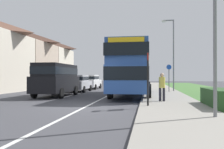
{
  "coord_description": "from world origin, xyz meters",
  "views": [
    {
      "loc": [
        2.99,
        -10.92,
        1.5
      ],
      "look_at": [
        0.73,
        3.93,
        1.6
      ],
      "focal_mm": 37.58,
      "sensor_mm": 36.0,
      "label": 1
    }
  ],
  "objects_px": {
    "parked_van_black": "(57,77)",
    "parked_car_white": "(91,81)",
    "parked_car_silver": "(78,83)",
    "street_lamp_mid": "(172,50)",
    "double_decker_bus": "(132,68)",
    "street_lamp_near": "(211,2)",
    "cycle_route_sign": "(169,77)",
    "bus_stop_sign": "(148,75)",
    "pedestrian_at_stop": "(162,86)"
  },
  "relations": [
    {
      "from": "pedestrian_at_stop",
      "to": "cycle_route_sign",
      "type": "relative_size",
      "value": 0.66
    },
    {
      "from": "double_decker_bus",
      "to": "parked_car_white",
      "type": "distance_m",
      "value": 10.26
    },
    {
      "from": "cycle_route_sign",
      "to": "street_lamp_near",
      "type": "relative_size",
      "value": 0.36
    },
    {
      "from": "double_decker_bus",
      "to": "cycle_route_sign",
      "type": "distance_m",
      "value": 4.48
    },
    {
      "from": "parked_car_silver",
      "to": "street_lamp_near",
      "type": "distance_m",
      "value": 16.18
    },
    {
      "from": "pedestrian_at_stop",
      "to": "street_lamp_mid",
      "type": "relative_size",
      "value": 0.25
    },
    {
      "from": "parked_car_silver",
      "to": "bus_stop_sign",
      "type": "xyz_separation_m",
      "value": [
        6.6,
        -10.56,
        0.66
      ]
    },
    {
      "from": "double_decker_bus",
      "to": "cycle_route_sign",
      "type": "bearing_deg",
      "value": 46.48
    },
    {
      "from": "parked_car_white",
      "to": "cycle_route_sign",
      "type": "height_order",
      "value": "cycle_route_sign"
    },
    {
      "from": "cycle_route_sign",
      "to": "bus_stop_sign",
      "type": "bearing_deg",
      "value": -100.31
    },
    {
      "from": "double_decker_bus",
      "to": "bus_stop_sign",
      "type": "relative_size",
      "value": 4.08
    },
    {
      "from": "street_lamp_near",
      "to": "parked_car_white",
      "type": "bearing_deg",
      "value": 115.53
    },
    {
      "from": "parked_car_silver",
      "to": "street_lamp_mid",
      "type": "height_order",
      "value": "street_lamp_mid"
    },
    {
      "from": "double_decker_bus",
      "to": "bus_stop_sign",
      "type": "distance_m",
      "value": 7.14
    },
    {
      "from": "street_lamp_mid",
      "to": "parked_car_white",
      "type": "bearing_deg",
      "value": 154.1
    },
    {
      "from": "street_lamp_mid",
      "to": "parked_van_black",
      "type": "bearing_deg",
      "value": -146.42
    },
    {
      "from": "pedestrian_at_stop",
      "to": "parked_car_white",
      "type": "bearing_deg",
      "value": 118.61
    },
    {
      "from": "double_decker_bus",
      "to": "parked_car_silver",
      "type": "relative_size",
      "value": 2.7
    },
    {
      "from": "parked_car_white",
      "to": "street_lamp_mid",
      "type": "relative_size",
      "value": 0.65
    },
    {
      "from": "parked_car_white",
      "to": "pedestrian_at_stop",
      "type": "bearing_deg",
      "value": -61.39
    },
    {
      "from": "parked_van_black",
      "to": "parked_car_silver",
      "type": "distance_m",
      "value": 5.19
    },
    {
      "from": "double_decker_bus",
      "to": "cycle_route_sign",
      "type": "relative_size",
      "value": 4.21
    },
    {
      "from": "parked_van_black",
      "to": "parked_car_white",
      "type": "xyz_separation_m",
      "value": [
        0.05,
        10.23,
        -0.5
      ]
    },
    {
      "from": "parked_car_white",
      "to": "street_lamp_mid",
      "type": "bearing_deg",
      "value": -25.9
    },
    {
      "from": "double_decker_bus",
      "to": "parked_car_silver",
      "type": "distance_m",
      "value": 6.6
    },
    {
      "from": "double_decker_bus",
      "to": "street_lamp_mid",
      "type": "distance_m",
      "value": 5.8
    },
    {
      "from": "double_decker_bus",
      "to": "parked_car_white",
      "type": "xyz_separation_m",
      "value": [
        -5.42,
        8.62,
        -1.24
      ]
    },
    {
      "from": "street_lamp_near",
      "to": "street_lamp_mid",
      "type": "xyz_separation_m",
      "value": [
        0.12,
        14.01,
        -0.11
      ]
    },
    {
      "from": "bus_stop_sign",
      "to": "street_lamp_mid",
      "type": "xyz_separation_m",
      "value": [
        2.26,
        11.33,
        2.38
      ]
    },
    {
      "from": "parked_car_silver",
      "to": "cycle_route_sign",
      "type": "distance_m",
      "value": 8.48
    },
    {
      "from": "bus_stop_sign",
      "to": "parked_car_silver",
      "type": "bearing_deg",
      "value": 122.0
    },
    {
      "from": "street_lamp_mid",
      "to": "parked_car_silver",
      "type": "bearing_deg",
      "value": -175.08
    },
    {
      "from": "parked_car_silver",
      "to": "cycle_route_sign",
      "type": "height_order",
      "value": "cycle_route_sign"
    },
    {
      "from": "parked_car_white",
      "to": "cycle_route_sign",
      "type": "bearing_deg",
      "value": -32.59
    },
    {
      "from": "parked_car_silver",
      "to": "street_lamp_mid",
      "type": "distance_m",
      "value": 9.4
    },
    {
      "from": "parked_van_black",
      "to": "parked_car_white",
      "type": "height_order",
      "value": "parked_van_black"
    },
    {
      "from": "pedestrian_at_stop",
      "to": "bus_stop_sign",
      "type": "distance_m",
      "value": 2.32
    },
    {
      "from": "parked_car_white",
      "to": "street_lamp_near",
      "type": "bearing_deg",
      "value": -64.47
    },
    {
      "from": "parked_car_white",
      "to": "bus_stop_sign",
      "type": "distance_m",
      "value": 16.99
    },
    {
      "from": "parked_van_black",
      "to": "cycle_route_sign",
      "type": "relative_size",
      "value": 2.02
    },
    {
      "from": "parked_van_black",
      "to": "street_lamp_near",
      "type": "bearing_deg",
      "value": -42.59
    },
    {
      "from": "pedestrian_at_stop",
      "to": "street_lamp_near",
      "type": "distance_m",
      "value": 5.85
    },
    {
      "from": "double_decker_bus",
      "to": "pedestrian_at_stop",
      "type": "bearing_deg",
      "value": -68.27
    },
    {
      "from": "cycle_route_sign",
      "to": "parked_car_white",
      "type": "bearing_deg",
      "value": 147.41
    },
    {
      "from": "street_lamp_near",
      "to": "street_lamp_mid",
      "type": "height_order",
      "value": "street_lamp_near"
    },
    {
      "from": "double_decker_bus",
      "to": "parked_car_white",
      "type": "bearing_deg",
      "value": 122.17
    },
    {
      "from": "street_lamp_near",
      "to": "street_lamp_mid",
      "type": "distance_m",
      "value": 14.01
    },
    {
      "from": "parked_car_silver",
      "to": "street_lamp_near",
      "type": "height_order",
      "value": "street_lamp_near"
    },
    {
      "from": "parked_van_black",
      "to": "cycle_route_sign",
      "type": "xyz_separation_m",
      "value": [
        8.52,
        4.82,
        0.03
      ]
    },
    {
      "from": "parked_van_black",
      "to": "parked_car_silver",
      "type": "relative_size",
      "value": 1.3
    }
  ]
}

